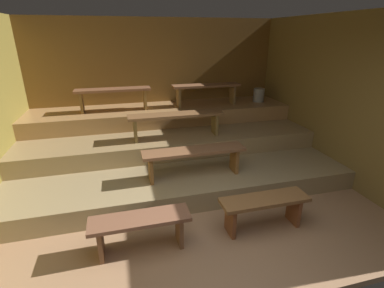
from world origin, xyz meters
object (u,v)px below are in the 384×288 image
bench_lower_center (194,155)px  bench_upper_left (113,93)px  bench_floor_left (140,225)px  bench_floor_right (264,205)px  bench_middle_center (176,118)px  bench_upper_right (206,89)px  pail_upper (259,95)px

bench_lower_center → bench_upper_left: (-1.13, 2.05, 0.62)m
bench_floor_left → bench_floor_right: bearing=0.0°
bench_middle_center → bench_upper_right: bearing=49.8°
bench_lower_center → pail_upper: (2.12, 2.05, 0.42)m
bench_floor_left → bench_upper_left: 3.28m
bench_floor_left → bench_upper_right: size_ratio=0.78×
bench_lower_center → bench_upper_right: bearing=67.8°
bench_floor_left → pail_upper: (3.06, 3.13, 0.74)m
bench_lower_center → pail_upper: bearing=44.1°
bench_floor_left → pail_upper: bearing=45.7°
bench_middle_center → bench_upper_right: 1.43m
bench_floor_left → bench_upper_left: bench_upper_left is taller
bench_floor_left → bench_floor_right: 1.58m
bench_lower_center → bench_floor_right: bearing=-59.2°
bench_floor_right → bench_middle_center: (-0.71, 2.07, 0.64)m
bench_floor_right → bench_middle_center: bearing=109.0°
bench_lower_center → pail_upper: 2.98m
bench_lower_center → bench_middle_center: bearing=93.8°
bench_floor_left → bench_middle_center: bearing=67.1°
bench_middle_center → bench_upper_left: 1.54m
bench_lower_center → bench_middle_center: size_ratio=0.92×
bench_upper_left → pail_upper: 3.25m
bench_upper_left → bench_upper_right: (1.96, 0.00, 0.00)m
bench_upper_left → pail_upper: size_ratio=4.91×
bench_floor_right → bench_middle_center: bench_middle_center is taller
bench_upper_left → bench_upper_right: size_ratio=1.00×
bench_middle_center → bench_upper_left: bench_upper_left is taller
bench_lower_center → bench_upper_right: size_ratio=1.07×
bench_middle_center → bench_upper_right: (0.90, 1.06, 0.31)m
pail_upper → bench_lower_center: bearing=-135.9°
bench_floor_left → bench_upper_right: bench_upper_right is taller
bench_upper_right → bench_floor_right: bearing=-93.5°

